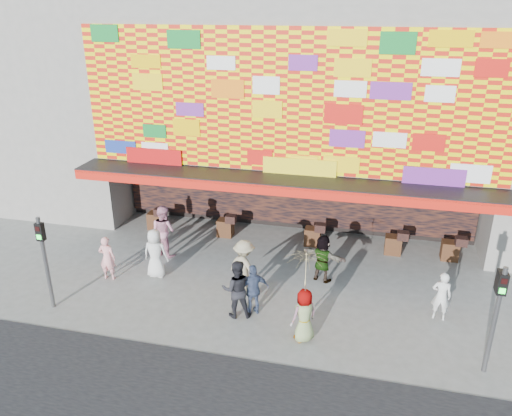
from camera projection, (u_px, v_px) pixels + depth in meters
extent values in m
plane|color=slate|center=(260.00, 306.00, 15.39)|extent=(90.00, 90.00, 0.00)
cube|color=gray|center=(306.00, 61.00, 20.10)|extent=(15.00, 8.00, 7.00)
cube|color=black|center=(305.00, 171.00, 22.91)|extent=(15.00, 6.00, 3.00)
cube|color=gray|center=(118.00, 188.00, 20.89)|extent=(0.40, 2.00, 3.00)
cube|color=gray|center=(492.00, 221.00, 17.73)|extent=(0.40, 2.00, 3.00)
cube|color=black|center=(283.00, 179.00, 17.30)|extent=(15.20, 1.60, 0.12)
cube|color=red|center=(278.00, 191.00, 16.66)|extent=(15.20, 0.04, 0.35)
cube|color=#F8E200|center=(287.00, 103.00, 16.83)|extent=(14.80, 0.08, 4.90)
cube|color=black|center=(293.00, 194.00, 20.06)|extent=(14.00, 0.25, 2.50)
cube|color=gray|center=(27.00, 65.00, 23.10)|extent=(11.00, 8.00, 12.00)
cylinder|color=#59595B|center=(46.00, 264.00, 14.81)|extent=(0.12, 0.12, 3.00)
cube|color=black|center=(40.00, 232.00, 14.41)|extent=(0.22, 0.18, 0.55)
cube|color=black|center=(37.00, 229.00, 14.28)|extent=(0.14, 0.02, 0.14)
cube|color=#19E533|center=(39.00, 237.00, 14.38)|extent=(0.14, 0.02, 0.14)
cylinder|color=#59595B|center=(494.00, 321.00, 12.13)|extent=(0.12, 0.12, 3.00)
cube|color=black|center=(502.00, 284.00, 11.73)|extent=(0.22, 0.18, 0.55)
cube|color=black|center=(504.00, 281.00, 11.59)|extent=(0.14, 0.02, 0.14)
cube|color=#19E533|center=(502.00, 291.00, 11.69)|extent=(0.14, 0.02, 0.14)
imported|color=silver|center=(155.00, 253.00, 16.78)|extent=(0.86, 0.57, 1.73)
imported|color=pink|center=(107.00, 258.00, 16.66)|extent=(0.59, 0.41, 1.56)
imported|color=black|center=(237.00, 289.00, 14.62)|extent=(1.04, 0.91, 1.82)
imported|color=gray|center=(244.00, 267.00, 15.78)|extent=(1.38, 1.17, 1.85)
imported|color=#3A4665|center=(254.00, 290.00, 14.76)|extent=(1.01, 0.86, 1.63)
imported|color=gray|center=(323.00, 258.00, 16.54)|extent=(1.61, 0.98, 1.65)
imported|color=gray|center=(304.00, 315.00, 13.59)|extent=(0.91, 0.89, 1.58)
imported|color=silver|center=(441.00, 296.00, 14.53)|extent=(0.59, 0.42, 1.54)
imported|color=#CB839C|center=(164.00, 231.00, 18.21)|extent=(1.15, 1.04, 1.93)
imported|color=#F0E297|center=(306.00, 270.00, 13.05)|extent=(1.45, 1.46, 1.02)
cylinder|color=#4C3326|center=(305.00, 301.00, 13.42)|extent=(0.02, 0.02, 1.00)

